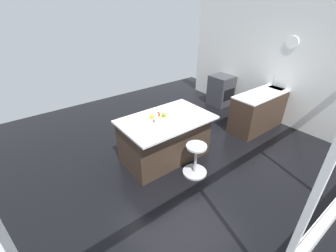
{
  "coord_description": "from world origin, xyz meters",
  "views": [
    {
      "loc": [
        2.58,
        2.86,
        2.76
      ],
      "look_at": [
        0.39,
        0.02,
        0.76
      ],
      "focal_mm": 24.0,
      "sensor_mm": 36.0,
      "label": 1
    }
  ],
  "objects_px": {
    "stool_by_window": "(195,160)",
    "apple_red": "(158,114)",
    "cutting_board": "(159,117)",
    "apple_green": "(164,115)",
    "kitchen_island": "(165,138)",
    "water_bottle": "(157,119)",
    "oven_range": "(221,90)",
    "apple_yellow": "(152,116)"
  },
  "relations": [
    {
      "from": "oven_range",
      "to": "cutting_board",
      "type": "distance_m",
      "value": 3.21
    },
    {
      "from": "kitchen_island",
      "to": "apple_green",
      "type": "bearing_deg",
      "value": -71.03
    },
    {
      "from": "cutting_board",
      "to": "apple_red",
      "type": "xyz_separation_m",
      "value": [
        0.02,
        -0.02,
        0.05
      ]
    },
    {
      "from": "oven_range",
      "to": "apple_yellow",
      "type": "xyz_separation_m",
      "value": [
        3.14,
        1.01,
        0.51
      ]
    },
    {
      "from": "cutting_board",
      "to": "apple_red",
      "type": "height_order",
      "value": "apple_red"
    },
    {
      "from": "kitchen_island",
      "to": "apple_green",
      "type": "relative_size",
      "value": 22.97
    },
    {
      "from": "kitchen_island",
      "to": "stool_by_window",
      "type": "xyz_separation_m",
      "value": [
        -0.14,
        0.71,
        -0.17
      ]
    },
    {
      "from": "kitchen_island",
      "to": "apple_red",
      "type": "xyz_separation_m",
      "value": [
        0.09,
        -0.1,
        0.5
      ]
    },
    {
      "from": "cutting_board",
      "to": "water_bottle",
      "type": "xyz_separation_m",
      "value": [
        0.21,
        0.22,
        0.11
      ]
    },
    {
      "from": "apple_red",
      "to": "apple_yellow",
      "type": "distance_m",
      "value": 0.12
    },
    {
      "from": "kitchen_island",
      "to": "cutting_board",
      "type": "height_order",
      "value": "cutting_board"
    },
    {
      "from": "water_bottle",
      "to": "cutting_board",
      "type": "bearing_deg",
      "value": -134.03
    },
    {
      "from": "stool_by_window",
      "to": "apple_green",
      "type": "relative_size",
      "value": 8.24
    },
    {
      "from": "apple_red",
      "to": "apple_yellow",
      "type": "relative_size",
      "value": 1.18
    },
    {
      "from": "apple_yellow",
      "to": "water_bottle",
      "type": "xyz_separation_m",
      "value": [
        0.07,
        0.26,
        0.07
      ]
    },
    {
      "from": "apple_red",
      "to": "apple_yellow",
      "type": "height_order",
      "value": "apple_red"
    },
    {
      "from": "kitchen_island",
      "to": "water_bottle",
      "type": "height_order",
      "value": "water_bottle"
    },
    {
      "from": "cutting_board",
      "to": "apple_yellow",
      "type": "bearing_deg",
      "value": -15.28
    },
    {
      "from": "kitchen_island",
      "to": "stool_by_window",
      "type": "relative_size",
      "value": 2.79
    },
    {
      "from": "apple_yellow",
      "to": "water_bottle",
      "type": "bearing_deg",
      "value": 74.15
    },
    {
      "from": "kitchen_island",
      "to": "apple_yellow",
      "type": "distance_m",
      "value": 0.55
    },
    {
      "from": "cutting_board",
      "to": "apple_yellow",
      "type": "distance_m",
      "value": 0.15
    },
    {
      "from": "stool_by_window",
      "to": "apple_red",
      "type": "distance_m",
      "value": 1.08
    },
    {
      "from": "apple_green",
      "to": "kitchen_island",
      "type": "bearing_deg",
      "value": 108.97
    },
    {
      "from": "water_bottle",
      "to": "apple_green",
      "type": "bearing_deg",
      "value": -149.96
    },
    {
      "from": "cutting_board",
      "to": "apple_green",
      "type": "bearing_deg",
      "value": 136.09
    },
    {
      "from": "cutting_board",
      "to": "water_bottle",
      "type": "distance_m",
      "value": 0.32
    },
    {
      "from": "apple_green",
      "to": "cutting_board",
      "type": "bearing_deg",
      "value": -43.91
    },
    {
      "from": "stool_by_window",
      "to": "cutting_board",
      "type": "xyz_separation_m",
      "value": [
        0.21,
        -0.79,
        0.62
      ]
    },
    {
      "from": "stool_by_window",
      "to": "water_bottle",
      "type": "xyz_separation_m",
      "value": [
        0.42,
        -0.57,
        0.73
      ]
    },
    {
      "from": "oven_range",
      "to": "apple_yellow",
      "type": "bearing_deg",
      "value": 17.74
    },
    {
      "from": "stool_by_window",
      "to": "cutting_board",
      "type": "relative_size",
      "value": 1.67
    },
    {
      "from": "oven_range",
      "to": "cutting_board",
      "type": "bearing_deg",
      "value": 19.15
    },
    {
      "from": "oven_range",
      "to": "apple_red",
      "type": "bearing_deg",
      "value": 18.72
    },
    {
      "from": "oven_range",
      "to": "stool_by_window",
      "type": "xyz_separation_m",
      "value": [
        2.79,
        1.83,
        -0.15
      ]
    },
    {
      "from": "apple_yellow",
      "to": "apple_green",
      "type": "bearing_deg",
      "value": 154.0
    },
    {
      "from": "apple_green",
      "to": "apple_red",
      "type": "distance_m",
      "value": 0.11
    },
    {
      "from": "water_bottle",
      "to": "kitchen_island",
      "type": "bearing_deg",
      "value": -153.3
    },
    {
      "from": "apple_green",
      "to": "apple_red",
      "type": "xyz_separation_m",
      "value": [
        0.08,
        -0.08,
        0.01
      ]
    },
    {
      "from": "apple_red",
      "to": "apple_yellow",
      "type": "bearing_deg",
      "value": -9.31
    },
    {
      "from": "kitchen_island",
      "to": "apple_green",
      "type": "distance_m",
      "value": 0.5
    },
    {
      "from": "oven_range",
      "to": "water_bottle",
      "type": "height_order",
      "value": "water_bottle"
    }
  ]
}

